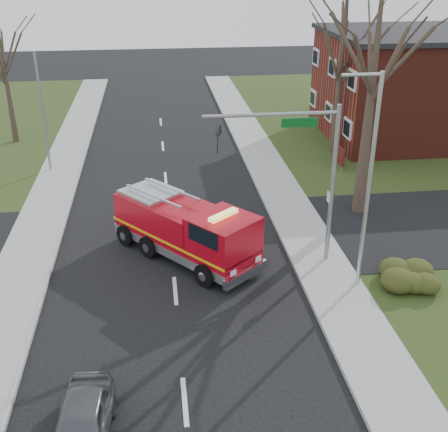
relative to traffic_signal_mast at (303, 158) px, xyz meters
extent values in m
plane|color=black|center=(-5.21, -1.50, -4.71)|extent=(120.00, 120.00, 0.00)
cube|color=gray|center=(0.99, -1.50, -4.63)|extent=(2.40, 80.00, 0.15)
cube|color=gray|center=(-11.41, -1.50, -4.63)|extent=(2.40, 80.00, 0.15)
cube|color=maroon|center=(13.79, 16.50, -1.21)|extent=(15.00, 10.00, 7.00)
cube|color=black|center=(13.79, 16.50, 2.39)|extent=(15.40, 10.40, 0.30)
cube|color=silver|center=(6.24, 16.50, -2.71)|extent=(0.12, 1.40, 1.20)
cube|color=#4D1412|center=(5.29, 11.00, -3.81)|extent=(0.12, 2.00, 1.00)
cylinder|color=gray|center=(5.29, 10.20, -4.26)|extent=(0.08, 0.08, 0.90)
cylinder|color=gray|center=(5.29, 11.80, -4.26)|extent=(0.08, 0.08, 0.90)
ellipsoid|color=#2E3914|center=(3.79, -2.50, -4.13)|extent=(2.80, 2.00, 0.90)
cone|color=#35291F|center=(4.29, 4.50, 1.29)|extent=(0.64, 0.64, 12.00)
cone|color=#35291F|center=(5.79, 13.50, 0.54)|extent=(0.56, 0.56, 10.50)
cone|color=#35291F|center=(-15.21, 18.50, -0.21)|extent=(0.44, 0.44, 9.00)
cylinder|color=gray|center=(1.29, 0.00, -1.31)|extent=(0.18, 0.18, 6.80)
cylinder|color=gray|center=(-1.31, 0.00, 1.79)|extent=(5.20, 0.14, 0.14)
cube|color=#0C591E|center=(-0.21, 0.00, 1.44)|extent=(1.40, 0.06, 0.35)
imported|color=black|center=(-3.31, 0.00, 1.44)|extent=(0.22, 0.18, 1.10)
cylinder|color=#B7BABF|center=(1.99, -2.00, -0.51)|extent=(0.16, 0.16, 8.40)
cylinder|color=#B7BABF|center=(1.29, -2.00, 3.59)|extent=(1.40, 0.12, 0.12)
cylinder|color=gray|center=(-12.01, 12.50, -1.21)|extent=(0.14, 0.14, 7.00)
cube|color=#AE0815|center=(-5.32, 2.08, -3.34)|extent=(4.69, 4.99, 1.85)
cube|color=#AE0815|center=(-3.18, -0.49, -3.21)|extent=(3.22, 3.22, 2.11)
cube|color=#B7BABF|center=(-4.64, 1.27, -4.09)|extent=(6.16, 6.76, 0.40)
cube|color=#E5B20C|center=(-4.64, 1.27, -3.61)|extent=(6.17, 6.77, 0.11)
cube|color=black|center=(-2.56, -1.24, -2.55)|extent=(1.59, 1.34, 0.75)
cube|color=#E5D866|center=(-3.18, -0.49, -2.02)|extent=(1.28, 1.14, 0.16)
cylinder|color=black|center=(-4.01, -1.29, -4.22)|extent=(0.86, 0.94, 0.97)
cylinder|color=black|center=(-2.24, 0.17, -4.22)|extent=(0.86, 0.94, 0.97)
cylinder|color=black|center=(-7.21, 2.57, -4.22)|extent=(0.86, 0.94, 0.97)
cylinder|color=black|center=(-5.45, 4.03, -4.22)|extent=(0.86, 0.94, 0.97)
imported|color=#525459|center=(-8.01, -8.73, -4.07)|extent=(1.77, 3.84, 1.28)
camera|label=1|loc=(-5.63, -20.14, 7.34)|focal=45.00mm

